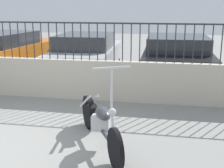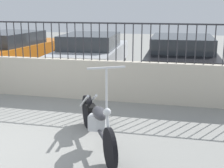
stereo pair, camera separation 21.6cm
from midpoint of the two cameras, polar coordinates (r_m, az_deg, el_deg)
low_wall at (r=7.60m, az=-8.47°, el=1.07°), size 9.46×0.18×0.94m
fence_railing at (r=7.43m, az=-8.77°, el=8.92°), size 9.46×0.04×0.87m
motorcycle_dark_grey at (r=5.06m, az=-1.74°, el=-6.59°), size 1.15×2.03×1.40m
car_orange at (r=11.29m, az=-17.30°, el=5.92°), size 2.34×4.71×1.31m
car_silver at (r=10.29m, az=-3.14°, el=5.72°), size 1.98×4.41×1.29m
car_black at (r=9.48m, az=13.18°, el=4.76°), size 1.96×4.38×1.32m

